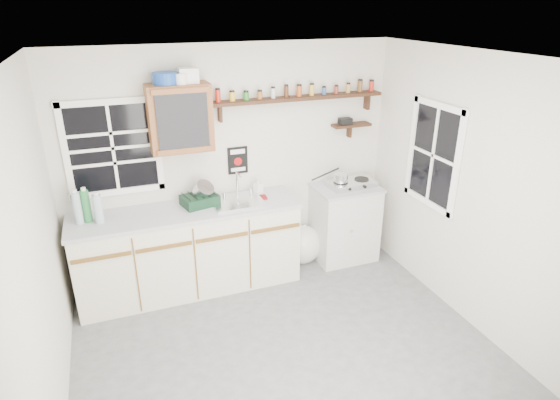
{
  "coord_description": "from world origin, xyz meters",
  "views": [
    {
      "loc": [
        -1.22,
        -3.08,
        2.86
      ],
      "look_at": [
        0.15,
        0.55,
        1.21
      ],
      "focal_mm": 30.0,
      "sensor_mm": 36.0,
      "label": 1
    }
  ],
  "objects_px": {
    "upper_cabinet": "(180,118)",
    "spice_shelf": "(299,97)",
    "main_cabinet": "(190,249)",
    "right_cabinet": "(344,222)",
    "hotplate": "(351,183)",
    "dish_rack": "(201,197)"
  },
  "relations": [
    {
      "from": "upper_cabinet",
      "to": "spice_shelf",
      "type": "height_order",
      "value": "upper_cabinet"
    },
    {
      "from": "spice_shelf",
      "to": "main_cabinet",
      "type": "bearing_deg",
      "value": -170.75
    },
    {
      "from": "right_cabinet",
      "to": "hotplate",
      "type": "height_order",
      "value": "hotplate"
    },
    {
      "from": "upper_cabinet",
      "to": "spice_shelf",
      "type": "distance_m",
      "value": 1.28
    },
    {
      "from": "spice_shelf",
      "to": "hotplate",
      "type": "height_order",
      "value": "spice_shelf"
    },
    {
      "from": "hotplate",
      "to": "dish_rack",
      "type": "bearing_deg",
      "value": 174.5
    },
    {
      "from": "main_cabinet",
      "to": "hotplate",
      "type": "bearing_deg",
      "value": 0.17
    },
    {
      "from": "dish_rack",
      "to": "hotplate",
      "type": "relative_size",
      "value": 0.72
    },
    {
      "from": "dish_rack",
      "to": "right_cabinet",
      "type": "bearing_deg",
      "value": -14.44
    },
    {
      "from": "dish_rack",
      "to": "spice_shelf",
      "type": "bearing_deg",
      "value": -5.73
    },
    {
      "from": "right_cabinet",
      "to": "spice_shelf",
      "type": "distance_m",
      "value": 1.58
    },
    {
      "from": "right_cabinet",
      "to": "spice_shelf",
      "type": "relative_size",
      "value": 0.48
    },
    {
      "from": "spice_shelf",
      "to": "dish_rack",
      "type": "xyz_separation_m",
      "value": [
        -1.14,
        -0.14,
        -0.93
      ]
    },
    {
      "from": "spice_shelf",
      "to": "hotplate",
      "type": "bearing_deg",
      "value": -19.7
    },
    {
      "from": "main_cabinet",
      "to": "upper_cabinet",
      "type": "distance_m",
      "value": 1.37
    },
    {
      "from": "upper_cabinet",
      "to": "dish_rack",
      "type": "distance_m",
      "value": 0.83
    },
    {
      "from": "spice_shelf",
      "to": "dish_rack",
      "type": "bearing_deg",
      "value": -172.77
    },
    {
      "from": "dish_rack",
      "to": "upper_cabinet",
      "type": "bearing_deg",
      "value": 137.6
    },
    {
      "from": "main_cabinet",
      "to": "spice_shelf",
      "type": "height_order",
      "value": "spice_shelf"
    },
    {
      "from": "main_cabinet",
      "to": "spice_shelf",
      "type": "distance_m",
      "value": 1.98
    },
    {
      "from": "upper_cabinet",
      "to": "hotplate",
      "type": "bearing_deg",
      "value": -4.27
    },
    {
      "from": "upper_cabinet",
      "to": "spice_shelf",
      "type": "bearing_deg",
      "value": 3.11
    }
  ]
}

